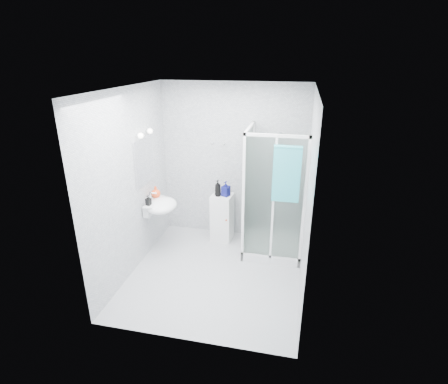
% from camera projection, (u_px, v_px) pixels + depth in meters
% --- Properties ---
extents(room, '(2.40, 2.60, 2.60)m').
position_uv_depth(room, '(215.00, 191.00, 4.61)').
color(room, silver).
rests_on(room, ground).
extents(shower_enclosure, '(0.90, 0.95, 2.00)m').
position_uv_depth(shower_enclosure, '(268.00, 227.00, 5.48)').
color(shower_enclosure, white).
rests_on(shower_enclosure, ground).
extents(wall_basin, '(0.46, 0.56, 0.35)m').
position_uv_depth(wall_basin, '(160.00, 206.00, 5.40)').
color(wall_basin, white).
rests_on(wall_basin, ground).
extents(mirror, '(0.02, 0.60, 0.70)m').
position_uv_depth(mirror, '(144.00, 161.00, 5.18)').
color(mirror, white).
rests_on(mirror, room).
extents(vanity_lights, '(0.10, 0.40, 0.08)m').
position_uv_depth(vanity_lights, '(145.00, 133.00, 5.01)').
color(vanity_lights, silver).
rests_on(vanity_lights, room).
extents(wall_hooks, '(0.23, 0.06, 0.03)m').
position_uv_depth(wall_hooks, '(218.00, 144.00, 5.68)').
color(wall_hooks, silver).
rests_on(wall_hooks, room).
extents(storage_cabinet, '(0.36, 0.38, 0.81)m').
position_uv_depth(storage_cabinet, '(222.00, 217.00, 5.91)').
color(storage_cabinet, white).
rests_on(storage_cabinet, ground).
extents(hand_towel, '(0.37, 0.05, 0.79)m').
position_uv_depth(hand_towel, '(287.00, 173.00, 4.69)').
color(hand_towel, teal).
rests_on(hand_towel, shower_enclosure).
extents(shampoo_bottle_a, '(0.13, 0.14, 0.27)m').
position_uv_depth(shampoo_bottle_a, '(218.00, 188.00, 5.67)').
color(shampoo_bottle_a, black).
rests_on(shampoo_bottle_a, storage_cabinet).
extents(shampoo_bottle_b, '(0.15, 0.15, 0.25)m').
position_uv_depth(shampoo_bottle_b, '(226.00, 189.00, 5.68)').
color(shampoo_bottle_b, '#0E1057').
rests_on(shampoo_bottle_b, storage_cabinet).
extents(soap_dispenser_orange, '(0.15, 0.15, 0.19)m').
position_uv_depth(soap_dispenser_orange, '(156.00, 192.00, 5.50)').
color(soap_dispenser_orange, '#F54A1C').
rests_on(soap_dispenser_orange, wall_basin).
extents(soap_dispenser_black, '(0.09, 0.09, 0.16)m').
position_uv_depth(soap_dispenser_black, '(148.00, 200.00, 5.23)').
color(soap_dispenser_black, black).
rests_on(soap_dispenser_black, wall_basin).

